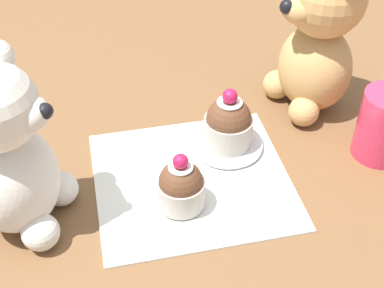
{
  "coord_description": "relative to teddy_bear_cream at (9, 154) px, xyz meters",
  "views": [
    {
      "loc": [
        -0.43,
        0.09,
        0.43
      ],
      "look_at": [
        0.0,
        0.0,
        0.06
      ],
      "focal_mm": 50.0,
      "sensor_mm": 36.0,
      "label": 1
    }
  ],
  "objects": [
    {
      "name": "cupcake_near_tan_bear",
      "position": [
        0.06,
        -0.24,
        -0.05
      ],
      "size": [
        0.06,
        0.06,
        0.08
      ],
      "color": "#B2ADA3",
      "rests_on": "saucer_plate"
    },
    {
      "name": "teddy_bear_tan",
      "position": [
        0.13,
        -0.37,
        0.01
      ],
      "size": [
        0.12,
        0.12,
        0.21
      ],
      "rotation": [
        0.0,
        0.0,
        3.34
      ],
      "color": "tan",
      "rests_on": "ground_plane"
    },
    {
      "name": "teddy_bear_cream",
      "position": [
        0.0,
        0.0,
        0.0
      ],
      "size": [
        0.12,
        0.12,
        0.2
      ],
      "rotation": [
        0.0,
        0.0,
        -0.34
      ],
      "color": "silver",
      "rests_on": "ground_plane"
    },
    {
      "name": "cupcake_near_cream_bear",
      "position": [
        -0.02,
        -0.16,
        -0.06
      ],
      "size": [
        0.05,
        0.05,
        0.07
      ],
      "color": "#B2ADA3",
      "rests_on": "knitted_placemat"
    },
    {
      "name": "saucer_plate",
      "position": [
        0.06,
        -0.24,
        -0.08
      ],
      "size": [
        0.09,
        0.09,
        0.01
      ],
      "primitive_type": "cylinder",
      "color": "silver",
      "rests_on": "knitted_placemat"
    },
    {
      "name": "knitted_placemat",
      "position": [
        0.02,
        -0.18,
        -0.09
      ],
      "size": [
        0.2,
        0.22,
        0.01
      ],
      "primitive_type": "cube",
      "color": "silver",
      "rests_on": "ground_plane"
    },
    {
      "name": "ground_plane",
      "position": [
        0.02,
        -0.18,
        -0.09
      ],
      "size": [
        4.0,
        4.0,
        0.0
      ],
      "primitive_type": "plane",
      "color": "brown"
    }
  ]
}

